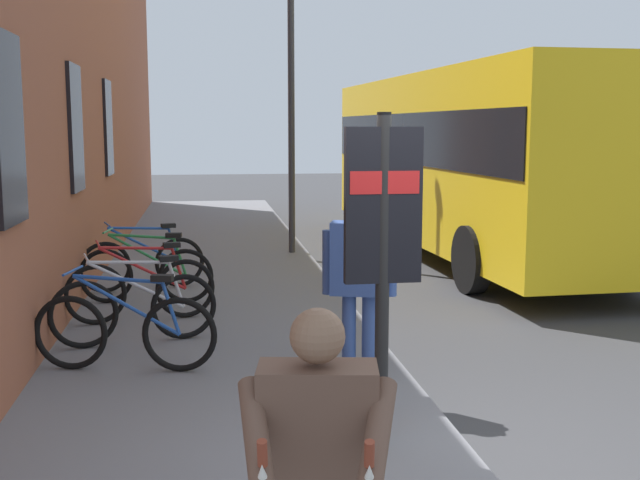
# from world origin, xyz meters

# --- Properties ---
(ground) EXTENTS (60.00, 60.00, 0.00)m
(ground) POSITION_xyz_m (6.00, -1.00, 0.00)
(ground) COLOR #38383A
(sidewalk_pavement) EXTENTS (24.00, 3.50, 0.12)m
(sidewalk_pavement) POSITION_xyz_m (8.00, 1.75, 0.06)
(sidewalk_pavement) COLOR slate
(sidewalk_pavement) RESTS_ON ground
(station_facade) EXTENTS (22.00, 0.65, 7.12)m
(station_facade) POSITION_xyz_m (8.99, 3.80, 3.56)
(station_facade) COLOR #9E563D
(station_facade) RESTS_ON ground
(bicycle_by_door) EXTENTS (0.55, 1.74, 0.97)m
(bicycle_by_door) POSITION_xyz_m (2.53, 2.64, 0.51)
(bicycle_by_door) COLOR black
(bicycle_by_door) RESTS_ON sidewalk_pavement
(bicycle_leaning_wall) EXTENTS (0.56, 1.74, 0.97)m
(bicycle_leaning_wall) POSITION_xyz_m (3.49, 2.63, 0.51)
(bicycle_leaning_wall) COLOR black
(bicycle_leaning_wall) RESTS_ON sidewalk_pavement
(bicycle_beside_lamp) EXTENTS (0.53, 1.75, 0.97)m
(bicycle_beside_lamp) POSITION_xyz_m (4.49, 2.64, 0.51)
(bicycle_beside_lamp) COLOR black
(bicycle_beside_lamp) RESTS_ON sidewalk_pavement
(bicycle_mid_rack) EXTENTS (0.48, 1.76, 0.97)m
(bicycle_mid_rack) POSITION_xyz_m (5.48, 2.65, 0.51)
(bicycle_mid_rack) COLOR black
(bicycle_mid_rack) RESTS_ON sidewalk_pavement
(bicycle_nearest_sign) EXTENTS (0.61, 1.73, 0.97)m
(bicycle_nearest_sign) POSITION_xyz_m (6.37, 2.75, 0.51)
(bicycle_nearest_sign) COLOR black
(bicycle_nearest_sign) RESTS_ON sidewalk_pavement
(transit_info_sign) EXTENTS (0.10, 0.55, 2.40)m
(transit_info_sign) POSITION_xyz_m (0.47, 0.64, 1.72)
(transit_info_sign) COLOR black
(transit_info_sign) RESTS_ON sidewalk_pavement
(city_bus) EXTENTS (10.60, 2.98, 3.35)m
(city_bus) POSITION_xyz_m (9.41, -3.00, 1.92)
(city_bus) COLOR yellow
(city_bus) RESTS_ON ground
(pedestrian_crossing_street) EXTENTS (0.38, 0.63, 1.72)m
(pedestrian_crossing_street) POSITION_xyz_m (1.72, 0.56, 1.17)
(pedestrian_crossing_street) COLOR #334C8C
(pedestrian_crossing_street) RESTS_ON sidewalk_pavement
(tourist_with_hotdogs) EXTENTS (0.61, 0.62, 1.62)m
(tourist_with_hotdogs) POSITION_xyz_m (-2.07, 1.46, 1.12)
(tourist_with_hotdogs) COLOR #B2A599
(tourist_with_hotdogs) RESTS_ON sidewalk_pavement
(street_lamp) EXTENTS (0.28, 0.28, 5.60)m
(street_lamp) POSITION_xyz_m (9.46, 0.30, 3.41)
(street_lamp) COLOR #333338
(street_lamp) RESTS_ON sidewalk_pavement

